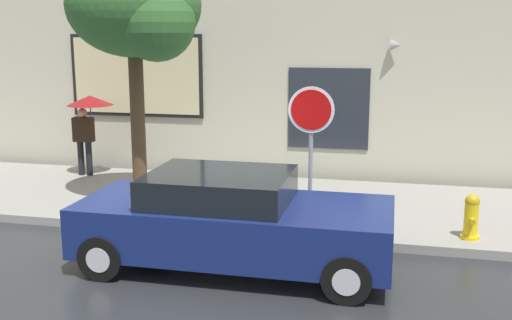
# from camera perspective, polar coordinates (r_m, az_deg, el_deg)

# --- Properties ---
(ground_plane) EXTENTS (60.00, 60.00, 0.00)m
(ground_plane) POSITION_cam_1_polar(r_m,az_deg,el_deg) (9.35, -6.90, -9.24)
(ground_plane) COLOR #282B2D
(sidewalk) EXTENTS (20.00, 4.00, 0.15)m
(sidewalk) POSITION_cam_1_polar(r_m,az_deg,el_deg) (12.05, -2.09, -3.94)
(sidewalk) COLOR gray
(sidewalk) RESTS_ON ground
(building_facade) EXTENTS (20.00, 0.67, 7.00)m
(building_facade) POSITION_cam_1_polar(r_m,az_deg,el_deg) (14.03, 0.40, 12.39)
(building_facade) COLOR beige
(building_facade) RESTS_ON ground
(parked_car) EXTENTS (4.46, 1.93, 1.40)m
(parked_car) POSITION_cam_1_polar(r_m,az_deg,el_deg) (8.78, -2.25, -5.72)
(parked_car) COLOR navy
(parked_car) RESTS_ON ground
(fire_hydrant) EXTENTS (0.30, 0.44, 0.72)m
(fire_hydrant) POSITION_cam_1_polar(r_m,az_deg,el_deg) (10.20, 19.56, -5.08)
(fire_hydrant) COLOR yellow
(fire_hydrant) RESTS_ON sidewalk
(pedestrian_with_umbrella) EXTENTS (1.03, 1.03, 1.83)m
(pedestrian_with_umbrella) POSITION_cam_1_polar(r_m,az_deg,el_deg) (14.18, -15.48, 4.45)
(pedestrian_with_umbrella) COLOR black
(pedestrian_with_umbrella) RESTS_ON sidewalk
(street_tree) EXTENTS (2.47, 2.10, 4.62)m
(street_tree) POSITION_cam_1_polar(r_m,az_deg,el_deg) (11.30, -11.03, 13.59)
(street_tree) COLOR #4C3823
(street_tree) RESTS_ON sidewalk
(stop_sign) EXTENTS (0.76, 0.10, 2.36)m
(stop_sign) POSITION_cam_1_polar(r_m,az_deg,el_deg) (9.97, 5.18, 2.93)
(stop_sign) COLOR gray
(stop_sign) RESTS_ON sidewalk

